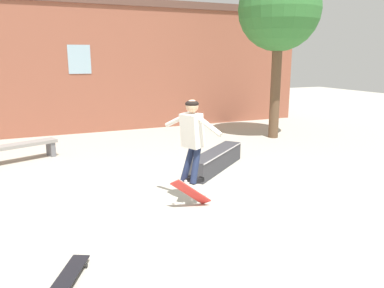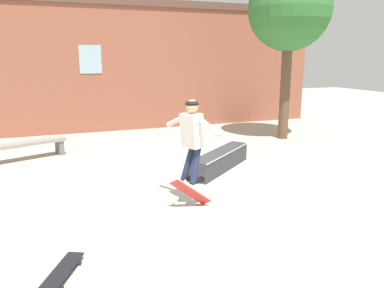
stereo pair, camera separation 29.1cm
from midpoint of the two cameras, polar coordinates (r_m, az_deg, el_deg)
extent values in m
plane|color=#B2AD9E|center=(6.24, 2.26, -10.26)|extent=(40.00, 40.00, 0.00)
cube|color=#93513D|center=(13.11, -12.62, 10.97)|extent=(14.40, 0.40, 4.10)
cube|color=brown|center=(13.22, -13.12, 20.41)|extent=(15.12, 0.52, 0.24)
cube|color=#99B7C6|center=(12.73, -17.43, 12.20)|extent=(0.70, 0.02, 0.90)
cylinder|color=brown|center=(11.83, 11.88, 7.96)|extent=(0.30, 0.30, 2.93)
sphere|color=#337033|center=(11.86, 12.45, 19.42)|extent=(2.41, 2.41, 2.41)
cube|color=gray|center=(9.94, -26.03, -0.22)|extent=(1.93, 1.03, 0.08)
cube|color=slate|center=(10.26, -21.47, -0.69)|extent=(0.22, 0.34, 0.37)
cube|color=#38383D|center=(8.42, 2.65, -2.47)|extent=(1.92, 1.69, 0.42)
cube|color=#B7B7BC|center=(8.29, 3.92, -1.30)|extent=(1.68, 1.41, 0.02)
cube|color=silver|center=(6.10, -1.37, 2.07)|extent=(0.38, 0.42, 0.57)
sphere|color=tan|center=(6.04, -1.39, 5.79)|extent=(0.27, 0.27, 0.21)
ellipsoid|color=black|center=(6.03, -1.39, 6.14)|extent=(0.29, 0.29, 0.12)
cylinder|color=#1E2847|center=(6.29, -1.88, -2.77)|extent=(0.33, 0.16, 0.66)
cube|color=black|center=(6.40, -1.67, -5.26)|extent=(0.28, 0.19, 0.07)
cylinder|color=#1E2847|center=(6.17, -0.79, -3.07)|extent=(0.29, 0.26, 0.66)
cube|color=black|center=(6.28, -0.58, -5.60)|extent=(0.28, 0.19, 0.07)
cylinder|color=silver|center=(6.35, -3.73, 3.59)|extent=(0.27, 0.50, 0.29)
cylinder|color=silver|center=(5.82, 1.20, 2.75)|extent=(0.27, 0.50, 0.29)
cube|color=red|center=(6.28, -1.50, -7.38)|extent=(0.70, 0.21, 0.58)
cylinder|color=silver|center=(6.35, 0.82, -7.70)|extent=(0.07, 0.05, 0.07)
cylinder|color=silver|center=(6.50, -0.59, -8.24)|extent=(0.07, 0.05, 0.07)
cylinder|color=silver|center=(6.10, -2.33, -5.74)|extent=(0.07, 0.05, 0.07)
cylinder|color=silver|center=(6.26, -3.71, -6.34)|extent=(0.07, 0.05, 0.07)
cube|color=black|center=(4.75, -19.96, -18.14)|extent=(0.55, 0.82, 0.02)
cylinder|color=black|center=(4.93, -17.49, -17.31)|extent=(0.04, 0.06, 0.05)
cylinder|color=black|center=(5.01, -19.99, -16.99)|extent=(0.04, 0.06, 0.05)
camera|label=1|loc=(0.15, -91.36, -0.32)|focal=35.00mm
camera|label=2|loc=(0.15, 88.64, 0.32)|focal=35.00mm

